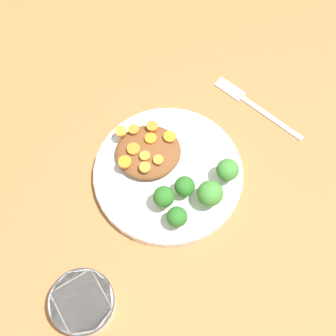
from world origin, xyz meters
The scene contains 20 objects.
ground_plane centered at (0.00, 0.00, 0.00)m, with size 4.00×4.00×0.00m, color #9E6638.
plate centered at (0.00, 0.00, 0.01)m, with size 0.26×0.26×0.02m.
dip_bowl centered at (-0.16, -0.20, 0.03)m, with size 0.10×0.10×0.05m.
stew_mound centered at (-0.03, 0.04, 0.03)m, with size 0.12×0.11×0.03m, color brown.
broccoli_floret_0 centered at (0.10, -0.03, 0.05)m, with size 0.04×0.04×0.05m.
broccoli_floret_1 centered at (0.02, -0.04, 0.05)m, with size 0.03×0.03×0.05m.
broccoli_floret_2 centered at (-0.02, -0.06, 0.05)m, with size 0.04×0.04×0.05m.
broccoli_floret_3 centered at (0.06, -0.07, 0.05)m, with size 0.04×0.04×0.06m.
broccoli_floret_4 centered at (0.00, -0.09, 0.05)m, with size 0.03×0.03×0.05m.
carrot_slice_0 centered at (-0.02, 0.01, 0.05)m, with size 0.02×0.02×0.01m, color orange.
carrot_slice_1 centered at (-0.02, 0.05, 0.05)m, with size 0.02×0.02×0.01m, color orange.
carrot_slice_2 centered at (-0.05, 0.04, 0.05)m, with size 0.02×0.02×0.00m, color orange.
carrot_slice_3 centered at (-0.07, 0.08, 0.05)m, with size 0.02×0.02×0.01m, color orange.
carrot_slice_4 centered at (0.01, 0.05, 0.05)m, with size 0.02×0.02×0.00m, color orange.
carrot_slice_5 centered at (-0.04, 0.00, 0.05)m, with size 0.02×0.02×0.01m, color orange.
carrot_slice_6 centered at (-0.05, 0.08, 0.05)m, with size 0.02×0.02×0.00m, color orange.
carrot_slice_7 centered at (-0.07, 0.02, 0.05)m, with size 0.02×0.02×0.01m, color orange.
carrot_slice_8 centered at (-0.02, 0.08, 0.05)m, with size 0.02×0.02×0.01m, color orange.
carrot_slice_9 centered at (-0.04, 0.02, 0.05)m, with size 0.02×0.02×0.01m, color orange.
fork centered at (0.18, 0.13, 0.00)m, with size 0.14×0.17×0.01m.
Camera 1 is at (-0.05, -0.34, 0.76)m, focal length 50.00 mm.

